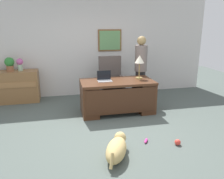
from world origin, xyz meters
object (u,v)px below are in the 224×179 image
Objects in this scene: armchair at (111,82)px; person_standing at (141,68)px; desk at (117,96)px; potted_plant at (10,64)px; laptop at (104,78)px; dog_toy_ball at (178,142)px; dog_lying at (117,149)px; desk_lamp at (140,61)px; vase_with_flowers at (20,64)px; dog_toy_bone at (146,141)px; credenza at (9,87)px.

armchair is 0.86m from person_standing.
potted_plant is at bearing 152.47° from desk.
person_standing is 3.38m from potted_plant.
dog_toy_ball is at bearing -62.71° from laptop.
desk is 2.14× the size of dog_lying.
dog_lying is 2.44× the size of laptop.
desk_lamp reaches higher than potted_plant.
armchair is 2.86m from dog_lying.
armchair is at bearing -9.81° from vase_with_flowers.
desk_lamp reaches higher than laptop.
dog_lying is at bearing -149.72° from dog_toy_bone.
vase_with_flowers is (-1.99, 1.23, 0.21)m from laptop.
desk_lamp is at bearing -20.55° from credenza.
credenza is 1.27× the size of armchair.
person_standing is at bearing 67.20° from desk_lamp.
person_standing is at bearing 63.71° from dog_lying.
desk is 1.95m from dog_lying.
credenza reaches higher than desk.
dog_lying is 0.73m from dog_toy_bone.
desk reaches higher than dog_toy_bone.
credenza reaches higher than dog_toy_ball.
dog_toy_bone is (0.44, -1.60, -0.79)m from laptop.
person_standing is at bearing 73.78° from dog_toy_bone.
desk is 4.64× the size of potted_plant.
armchair is at bearing 86.89° from desk.
vase_with_flowers is at bearing 119.55° from dog_lying.
potted_plant is 4.03m from dog_toy_bone.
credenza is 4.17× the size of potted_plant.
potted_plant is (-0.25, 0.00, 0.01)m from vase_with_flowers.
dog_toy_bone is at bearing -87.53° from armchair.
person_standing is 2.21× the size of dog_lying.
dog_toy_ball is 0.60× the size of dog_toy_bone.
dog_lying is at bearing -172.50° from dog_toy_ball.
desk_lamp reaches higher than dog_lying.
credenza is at bearing 152.09° from laptop.
desk is at bearing -93.11° from armchair.
laptop is 0.93m from desk_lamp.
desk_lamp is 1.72× the size of vase_with_flowers.
potted_plant is at bearing 180.00° from vase_with_flowers.
desk_lamp is (0.51, -0.79, 0.67)m from armchair.
desk_lamp is (0.56, 0.13, 0.78)m from desk.
potted_plant is (-3.32, 0.64, 0.14)m from person_standing.
dog_toy_ball reaches higher than dog_toy_bone.
dog_lying is at bearing -117.21° from desk_lamp.
person_standing is at bearing 28.60° from laptop.
desk_lamp is at bearing -21.05° from potted_plant.
dog_toy_bone is (2.76, -2.83, -0.39)m from credenza.
dog_toy_bone is at bearing -46.53° from potted_plant.
potted_plant is at bearing 136.20° from dog_toy_ball.
dog_lying is 2.48m from desk_lamp.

